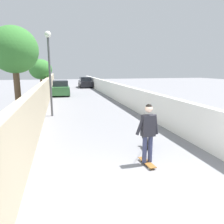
% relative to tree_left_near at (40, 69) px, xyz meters
% --- Properties ---
extents(ground_plane, '(80.00, 80.00, 0.00)m').
position_rel_tree_left_near_xyz_m(ground_plane, '(-5.00, -3.69, -2.68)').
color(ground_plane, gray).
extents(wall_left, '(48.00, 0.30, 1.90)m').
position_rel_tree_left_near_xyz_m(wall_left, '(-7.00, -0.72, -1.73)').
color(wall_left, tan).
rests_on(wall_left, ground).
extents(fence_right, '(48.00, 0.30, 1.48)m').
position_rel_tree_left_near_xyz_m(fence_right, '(-7.00, -6.66, -1.94)').
color(fence_right, white).
rests_on(fence_right, ground).
extents(tree_left_near, '(2.23, 2.23, 3.69)m').
position_rel_tree_left_near_xyz_m(tree_left_near, '(0.00, 0.00, 0.00)').
color(tree_left_near, brown).
rests_on(tree_left_near, ground).
extents(tree_left_mid, '(2.28, 2.28, 4.76)m').
position_rel_tree_left_near_xyz_m(tree_left_mid, '(-11.50, 0.27, 0.92)').
color(tree_left_mid, brown).
rests_on(tree_left_mid, ground).
extents(lamp_post, '(0.36, 0.36, 4.79)m').
position_rel_tree_left_near_xyz_m(lamp_post, '(-10.06, -1.27, 0.55)').
color(lamp_post, '#4C4C51').
rests_on(lamp_post, ground).
extents(skateboard, '(0.81, 0.26, 0.08)m').
position_rel_tree_left_near_xyz_m(skateboard, '(-17.56, -4.15, -2.61)').
color(skateboard, brown).
rests_on(skateboard, ground).
extents(person_skateboarder, '(0.25, 0.71, 1.72)m').
position_rel_tree_left_near_xyz_m(person_skateboarder, '(-17.56, -4.15, -1.59)').
color(person_skateboarder, '#333859').
rests_on(person_skateboarder, skateboard).
extents(dog, '(1.55, 0.64, 1.06)m').
position_rel_tree_left_near_xyz_m(dog, '(-16.33, -4.66, -2.40)').
color(dog, black).
rests_on(dog, ground).
extents(car_near, '(4.29, 1.80, 1.54)m').
position_rel_tree_left_near_xyz_m(car_near, '(0.44, -1.87, -1.96)').
color(car_near, '#336B38').
rests_on(car_near, ground).
extents(car_far, '(3.96, 1.80, 1.54)m').
position_rel_tree_left_near_xyz_m(car_far, '(9.21, -5.51, -1.96)').
color(car_far, black).
rests_on(car_far, ground).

